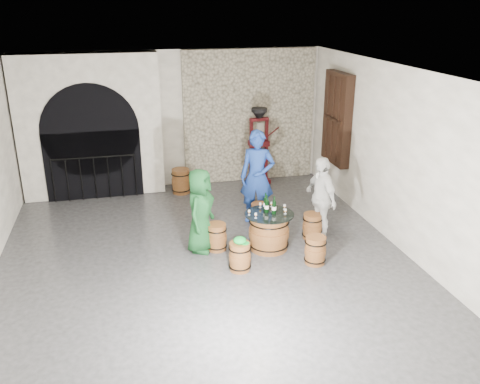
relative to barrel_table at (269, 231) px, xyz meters
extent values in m
plane|color=#2E2E30|center=(-1.19, -0.15, -0.34)|extent=(8.00, 8.00, 0.00)
plane|color=silver|center=(-1.19, 3.85, 1.26)|extent=(8.00, 0.00, 8.00)
plane|color=silver|center=(-1.19, -4.15, 1.26)|extent=(8.00, 0.00, 8.00)
plane|color=silver|center=(2.31, -0.15, 1.26)|extent=(0.00, 8.00, 8.00)
plane|color=beige|center=(-1.19, -0.15, 2.86)|extent=(8.00, 8.00, 0.00)
cube|color=#AAA087|center=(0.61, 3.79, 1.26)|extent=(3.20, 0.12, 3.18)
cube|color=silver|center=(-3.09, 3.60, 1.26)|extent=(3.10, 0.50, 3.18)
cube|color=black|center=(-3.09, 3.33, 0.44)|extent=(2.10, 0.03, 1.55)
cylinder|color=black|center=(-3.09, 3.33, 1.21)|extent=(2.10, 0.03, 2.10)
cylinder|color=black|center=(-3.09, 3.27, 0.64)|extent=(1.79, 0.04, 0.04)
cylinder|color=black|center=(-3.99, 3.27, 0.15)|extent=(0.02, 0.02, 0.98)
cylinder|color=black|center=(-3.69, 3.27, 0.15)|extent=(0.02, 0.02, 0.98)
cylinder|color=black|center=(-3.39, 3.27, 0.15)|extent=(0.02, 0.02, 0.98)
cylinder|color=black|center=(-3.09, 3.27, 0.15)|extent=(0.02, 0.02, 0.98)
cylinder|color=black|center=(-2.80, 3.27, 0.15)|extent=(0.02, 0.02, 0.98)
cylinder|color=black|center=(-2.50, 3.27, 0.15)|extent=(0.02, 0.02, 0.98)
cylinder|color=black|center=(-2.20, 3.27, 0.15)|extent=(0.02, 0.02, 0.98)
cube|color=black|center=(2.20, 2.25, 1.46)|extent=(0.20, 1.10, 2.00)
cube|color=black|center=(2.15, 2.25, 1.46)|extent=(0.06, 0.88, 1.76)
cube|color=black|center=(2.18, 2.25, 1.46)|extent=(0.22, 0.92, 0.06)
cube|color=black|center=(2.18, 1.96, 1.46)|extent=(0.22, 0.06, 1.80)
cube|color=black|center=(2.18, 2.25, 1.46)|extent=(0.22, 0.06, 1.80)
cube|color=black|center=(2.18, 2.54, 1.46)|extent=(0.22, 0.06, 1.80)
cylinder|color=brown|center=(0.00, 0.00, -0.02)|extent=(0.68, 0.68, 0.64)
cylinder|color=brown|center=(0.00, 0.00, -0.02)|extent=(0.73, 0.73, 0.14)
torus|color=black|center=(0.00, 0.00, -0.24)|extent=(0.73, 0.73, 0.02)
torus|color=black|center=(0.00, 0.00, 0.20)|extent=(0.73, 0.73, 0.02)
cylinder|color=brown|center=(0.00, 0.00, 0.31)|extent=(0.69, 0.69, 0.02)
cylinder|color=black|center=(0.00, 0.00, 0.34)|extent=(0.88, 0.88, 0.01)
cylinder|color=brown|center=(-0.92, 0.18, -0.10)|extent=(0.34, 0.34, 0.48)
cylinder|color=brown|center=(-0.92, 0.18, -0.10)|extent=(0.36, 0.36, 0.10)
torus|color=black|center=(-0.92, 0.18, -0.26)|extent=(0.38, 0.38, 0.02)
torus|color=black|center=(-0.92, 0.18, 0.06)|extent=(0.38, 0.38, 0.02)
cylinder|color=brown|center=(-0.92, 0.18, 0.15)|extent=(0.35, 0.35, 0.02)
cylinder|color=brown|center=(0.09, 0.94, -0.10)|extent=(0.34, 0.34, 0.48)
cylinder|color=brown|center=(0.09, 0.94, -0.10)|extent=(0.36, 0.36, 0.10)
torus|color=black|center=(0.09, 0.94, -0.26)|extent=(0.38, 0.38, 0.02)
torus|color=black|center=(0.09, 0.94, 0.06)|extent=(0.38, 0.38, 0.02)
cylinder|color=brown|center=(0.09, 0.94, 0.15)|extent=(0.35, 0.35, 0.02)
cylinder|color=brown|center=(0.92, 0.22, -0.10)|extent=(0.34, 0.34, 0.48)
cylinder|color=brown|center=(0.92, 0.22, -0.10)|extent=(0.36, 0.36, 0.10)
torus|color=black|center=(0.92, 0.22, -0.26)|extent=(0.38, 0.38, 0.02)
torus|color=black|center=(0.92, 0.22, 0.06)|extent=(0.38, 0.38, 0.02)
cylinder|color=brown|center=(0.92, 0.22, 0.15)|extent=(0.35, 0.35, 0.02)
cylinder|color=brown|center=(0.61, -0.72, -0.10)|extent=(0.34, 0.34, 0.48)
cylinder|color=brown|center=(0.61, -0.72, -0.10)|extent=(0.36, 0.36, 0.10)
torus|color=black|center=(0.61, -0.72, -0.26)|extent=(0.38, 0.38, 0.02)
torus|color=black|center=(0.61, -0.72, 0.06)|extent=(0.38, 0.38, 0.02)
cylinder|color=brown|center=(0.61, -0.72, 0.15)|extent=(0.35, 0.35, 0.02)
cylinder|color=brown|center=(-0.69, -0.64, -0.10)|extent=(0.34, 0.34, 0.48)
cylinder|color=brown|center=(-0.69, -0.64, -0.10)|extent=(0.36, 0.36, 0.10)
torus|color=black|center=(-0.69, -0.64, -0.26)|extent=(0.38, 0.38, 0.02)
torus|color=black|center=(-0.69, -0.64, 0.06)|extent=(0.38, 0.38, 0.02)
cylinder|color=brown|center=(-0.69, -0.64, 0.15)|extent=(0.35, 0.35, 0.02)
ellipsoid|color=#0C8E2A|center=(-0.69, -0.64, 0.21)|extent=(0.21, 0.21, 0.12)
cylinder|color=#0C8E2A|center=(-0.61, -0.67, 0.16)|extent=(0.14, 0.14, 0.01)
imported|color=#12421C|center=(-1.20, 0.24, 0.43)|extent=(0.80, 0.89, 1.53)
imported|color=navy|center=(0.12, 1.26, 0.60)|extent=(0.81, 0.69, 1.88)
imported|color=silver|center=(1.06, 0.25, 0.45)|extent=(0.54, 0.98, 1.58)
cylinder|color=black|center=(-0.03, 0.08, 0.46)|extent=(0.07, 0.07, 0.22)
cylinder|color=white|center=(-0.03, 0.08, 0.45)|extent=(0.08, 0.08, 0.06)
cone|color=black|center=(-0.03, 0.08, 0.58)|extent=(0.07, 0.07, 0.05)
cylinder|color=black|center=(-0.03, 0.08, 0.64)|extent=(0.03, 0.03, 0.07)
cylinder|color=black|center=(0.08, -0.01, 0.46)|extent=(0.07, 0.07, 0.22)
cylinder|color=white|center=(0.08, -0.01, 0.45)|extent=(0.08, 0.08, 0.06)
cone|color=black|center=(0.08, -0.01, 0.58)|extent=(0.07, 0.07, 0.05)
cylinder|color=black|center=(0.08, -0.01, 0.64)|extent=(0.03, 0.03, 0.07)
cylinder|color=black|center=(-0.02, 0.19, 0.46)|extent=(0.07, 0.07, 0.22)
cylinder|color=white|center=(-0.02, 0.19, 0.45)|extent=(0.08, 0.08, 0.06)
cone|color=black|center=(-0.02, 0.19, 0.58)|extent=(0.07, 0.07, 0.05)
cylinder|color=black|center=(-0.02, 0.19, 0.64)|extent=(0.03, 0.03, 0.07)
cylinder|color=brown|center=(-1.18, 3.22, -0.06)|extent=(0.40, 0.40, 0.56)
cylinder|color=brown|center=(-1.18, 3.22, -0.06)|extent=(0.42, 0.42, 0.12)
torus|color=black|center=(-1.18, 3.22, -0.25)|extent=(0.44, 0.44, 0.02)
torus|color=black|center=(-1.18, 3.22, 0.13)|extent=(0.44, 0.44, 0.02)
cylinder|color=brown|center=(-1.18, 3.22, 0.23)|extent=(0.40, 0.40, 0.02)
cube|color=#450B10|center=(0.77, 3.50, -0.29)|extent=(0.54, 0.45, 0.10)
cube|color=#450B10|center=(0.77, 3.50, 0.66)|extent=(0.48, 0.33, 0.12)
cube|color=#450B10|center=(0.77, 3.50, 1.24)|extent=(0.47, 0.16, 0.07)
cylinder|color=black|center=(0.77, 3.50, 0.25)|extent=(0.05, 0.05, 0.98)
cylinder|color=black|center=(0.77, 3.50, 1.47)|extent=(0.37, 0.37, 0.09)
cone|color=black|center=(0.77, 3.50, 1.35)|extent=(0.37, 0.37, 0.20)
cube|color=#450B10|center=(0.57, 3.48, 0.49)|extent=(0.07, 0.07, 1.56)
cube|color=#450B10|center=(0.96, 3.52, 0.49)|extent=(0.07, 0.07, 1.56)
cylinder|color=#450B10|center=(1.06, 3.49, 0.88)|extent=(0.42, 0.07, 0.31)
cube|color=silver|center=(0.86, 3.71, 1.01)|extent=(0.18, 0.10, 0.22)
camera|label=1|loc=(-2.43, -7.92, 3.89)|focal=38.00mm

